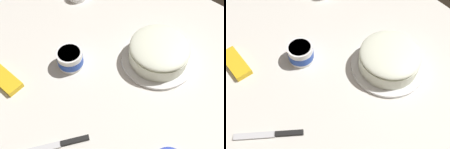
{
  "view_description": "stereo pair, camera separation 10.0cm",
  "coord_description": "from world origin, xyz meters",
  "views": [
    {
      "loc": [
        -0.42,
        0.31,
        0.86
      ],
      "look_at": [
        -0.04,
        -0.1,
        0.04
      ],
      "focal_mm": 42.56,
      "sensor_mm": 36.0,
      "label": 1
    },
    {
      "loc": [
        -0.48,
        0.24,
        0.86
      ],
      "look_at": [
        -0.04,
        -0.1,
        0.04
      ],
      "focal_mm": 42.56,
      "sensor_mm": 36.0,
      "label": 2
    }
  ],
  "objects": [
    {
      "name": "frosted_cake",
      "position": [
        -0.11,
        -0.3,
        0.05
      ],
      "size": [
        0.29,
        0.29,
        0.11
      ],
      "color": "white",
      "rests_on": "ground_plane"
    },
    {
      "name": "ground_plane",
      "position": [
        0.0,
        0.0,
        0.0
      ],
      "size": [
        1.54,
        1.54,
        0.0
      ],
      "primitive_type": "plane",
      "color": "silver"
    },
    {
      "name": "frosting_tub",
      "position": [
        0.13,
        -0.05,
        0.04
      ],
      "size": [
        0.1,
        0.1,
        0.07
      ],
      "color": "white",
      "rests_on": "ground_plane"
    },
    {
      "name": "spreading_knife",
      "position": [
        -0.09,
        0.2,
        0.01
      ],
      "size": [
        0.15,
        0.21,
        0.01
      ],
      "color": "silver",
      "rests_on": "ground_plane"
    },
    {
      "name": "candy_box_lower",
      "position": [
        0.27,
        0.18,
        0.01
      ],
      "size": [
        0.16,
        0.07,
        0.02
      ],
      "primitive_type": "cube",
      "rotation": [
        0.0,
        0.0,
        0.03
      ],
      "color": "yellow",
      "rests_on": "ground_plane"
    }
  ]
}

